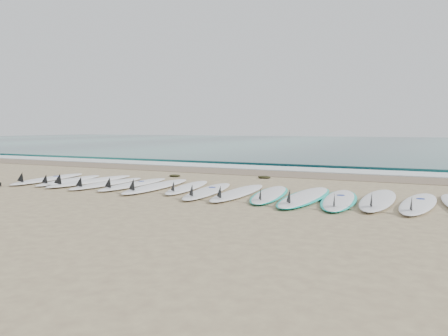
% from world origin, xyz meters
% --- Properties ---
extents(ground, '(120.00, 120.00, 0.00)m').
position_xyz_m(ground, '(0.00, 0.00, 0.00)').
color(ground, '#9C8865').
extents(ocean, '(120.00, 55.00, 0.03)m').
position_xyz_m(ocean, '(0.00, 32.50, 0.01)').
color(ocean, '#1D5E5D').
rests_on(ocean, ground).
extents(wet_sand_band, '(120.00, 1.80, 0.01)m').
position_xyz_m(wet_sand_band, '(0.00, 4.10, 0.01)').
color(wet_sand_band, '#74614D').
rests_on(wet_sand_band, ground).
extents(foam_band, '(120.00, 1.40, 0.04)m').
position_xyz_m(foam_band, '(0.00, 5.50, 0.02)').
color(foam_band, silver).
rests_on(foam_band, ground).
extents(wave_crest, '(120.00, 1.00, 0.10)m').
position_xyz_m(wave_crest, '(0.00, 7.00, 0.05)').
color(wave_crest, '#1D5E5D').
rests_on(wave_crest, ground).
extents(surfboard_0, '(0.92, 2.72, 0.34)m').
position_xyz_m(surfboard_0, '(-4.70, -0.13, 0.06)').
color(surfboard_0, white).
rests_on(surfboard_0, ground).
extents(surfboard_1, '(0.79, 2.46, 0.31)m').
position_xyz_m(surfboard_1, '(-4.00, -0.11, 0.05)').
color(surfboard_1, white).
rests_on(surfboard_1, ground).
extents(surfboard_2, '(0.71, 2.81, 0.36)m').
position_xyz_m(surfboard_2, '(-3.38, -0.04, 0.06)').
color(surfboard_2, white).
rests_on(surfboard_2, ground).
extents(surfboard_3, '(0.53, 2.49, 0.32)m').
position_xyz_m(surfboard_3, '(-2.73, -0.19, 0.06)').
color(surfboard_3, white).
rests_on(surfboard_3, ground).
extents(surfboard_4, '(0.59, 2.57, 0.33)m').
position_xyz_m(surfboard_4, '(-2.06, -0.04, 0.06)').
color(surfboard_4, white).
rests_on(surfboard_4, ground).
extents(surfboard_5, '(0.77, 2.78, 0.35)m').
position_xyz_m(surfboard_5, '(-1.38, -0.12, 0.06)').
color(surfboard_5, white).
rests_on(surfboard_5, ground).
extents(surfboard_6, '(0.90, 2.43, 0.30)m').
position_xyz_m(surfboard_6, '(-0.67, 0.07, 0.05)').
color(surfboard_6, white).
rests_on(surfboard_6, ground).
extents(surfboard_7, '(0.90, 2.64, 0.33)m').
position_xyz_m(surfboard_7, '(0.01, -0.27, 0.06)').
color(surfboard_7, white).
rests_on(surfboard_7, ground).
extents(surfboard_8, '(0.64, 2.63, 0.33)m').
position_xyz_m(surfboard_8, '(0.67, -0.21, 0.06)').
color(surfboard_8, white).
rests_on(surfboard_8, ground).
extents(surfboard_9, '(0.97, 2.57, 0.32)m').
position_xyz_m(surfboard_9, '(1.32, -0.10, 0.05)').
color(surfboard_9, silver).
rests_on(surfboard_9, ground).
extents(surfboard_10, '(0.70, 2.85, 0.36)m').
position_xyz_m(surfboard_10, '(2.05, -0.14, 0.05)').
color(surfboard_10, white).
rests_on(surfboard_10, ground).
extents(surfboard_11, '(0.87, 2.63, 0.33)m').
position_xyz_m(surfboard_11, '(2.70, -0.17, 0.05)').
color(surfboard_11, white).
rests_on(surfboard_11, ground).
extents(surfboard_12, '(0.59, 2.78, 0.35)m').
position_xyz_m(surfboard_12, '(3.35, 0.08, 0.06)').
color(surfboard_12, white).
rests_on(surfboard_12, ground).
extents(surfboard_13, '(0.77, 2.63, 0.33)m').
position_xyz_m(surfboard_13, '(4.03, -0.02, 0.06)').
color(surfboard_13, white).
rests_on(surfboard_13, ground).
extents(seaweed_near, '(0.34, 0.26, 0.07)m').
position_xyz_m(seaweed_near, '(-2.24, 2.09, 0.03)').
color(seaweed_near, black).
rests_on(seaweed_near, ground).
extents(seaweed_far, '(0.36, 0.28, 0.07)m').
position_xyz_m(seaweed_far, '(0.15, 2.80, 0.03)').
color(seaweed_far, black).
rests_on(seaweed_far, ground).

